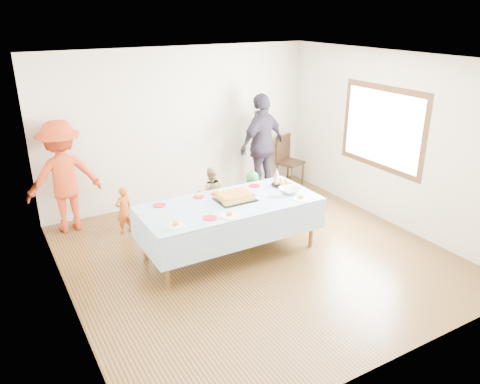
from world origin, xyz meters
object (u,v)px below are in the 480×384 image
Objects in this scene: birthday_cake at (235,197)px; adult_left at (63,177)px; party_table at (230,206)px; dining_chair at (287,157)px.

adult_left is at bearing 135.35° from birthday_cake.
adult_left is (-1.94, 1.91, 0.05)m from birthday_cake.
party_table is 1.43× the size of adult_left.
dining_chair is 0.56× the size of adult_left.
party_table is 0.15m from birthday_cake.
party_table is 2.55× the size of dining_chair.
dining_chair is (2.34, 1.93, -0.18)m from party_table.
birthday_cake is 2.94m from dining_chair.
birthday_cake reaches higher than party_table.
birthday_cake is at bearing -157.60° from dining_chair.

